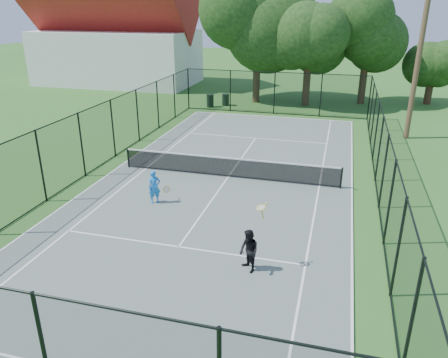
% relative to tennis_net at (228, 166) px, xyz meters
% --- Properties ---
extents(ground, '(120.00, 120.00, 0.00)m').
position_rel_tennis_net_xyz_m(ground, '(0.00, 0.00, -0.58)').
color(ground, '#306221').
extents(tennis_court, '(11.00, 24.00, 0.06)m').
position_rel_tennis_net_xyz_m(tennis_court, '(0.00, 0.00, -0.55)').
color(tennis_court, slate).
rests_on(tennis_court, ground).
extents(tennis_net, '(10.08, 0.08, 0.95)m').
position_rel_tennis_net_xyz_m(tennis_net, '(0.00, 0.00, 0.00)').
color(tennis_net, black).
rests_on(tennis_net, tennis_court).
extents(fence, '(13.10, 26.10, 3.00)m').
position_rel_tennis_net_xyz_m(fence, '(0.00, 0.00, 0.92)').
color(fence, black).
rests_on(fence, ground).
extents(tree_near_left, '(7.73, 7.73, 10.08)m').
position_rel_tennis_net_xyz_m(tree_near_left, '(-2.05, 16.71, 5.62)').
color(tree_near_left, '#332114').
rests_on(tree_near_left, ground).
extents(tree_near_mid, '(5.87, 5.87, 7.68)m').
position_rel_tennis_net_xyz_m(tree_near_mid, '(1.93, 16.56, 4.15)').
color(tree_near_mid, '#332114').
rests_on(tree_near_mid, ground).
extents(tree_near_right, '(5.99, 5.99, 8.27)m').
position_rel_tennis_net_xyz_m(tree_near_right, '(6.15, 18.32, 4.67)').
color(tree_near_right, '#332114').
rests_on(tree_near_right, ground).
extents(tree_far_right, '(3.80, 3.80, 5.03)m').
position_rel_tennis_net_xyz_m(tree_far_right, '(11.27, 19.60, 2.52)').
color(tree_far_right, '#332114').
rests_on(tree_far_right, ground).
extents(building, '(15.30, 8.15, 11.87)m').
position_rel_tennis_net_xyz_m(building, '(-17.00, 22.00, 4.35)').
color(building, silver).
rests_on(building, ground).
extents(trash_bin_left, '(0.58, 0.58, 0.97)m').
position_rel_tennis_net_xyz_m(trash_bin_left, '(-5.09, 13.94, -0.09)').
color(trash_bin_left, black).
rests_on(trash_bin_left, ground).
extents(trash_bin_right, '(0.58, 0.58, 0.89)m').
position_rel_tennis_net_xyz_m(trash_bin_right, '(-4.09, 14.78, -0.13)').
color(trash_bin_right, black).
rests_on(trash_bin_right, ground).
extents(utility_pole, '(1.40, 0.30, 8.75)m').
position_rel_tennis_net_xyz_m(utility_pole, '(8.59, 9.00, 3.86)').
color(utility_pole, '#4C3823').
rests_on(utility_pole, ground).
extents(player_blue, '(0.88, 0.56, 1.34)m').
position_rel_tennis_net_xyz_m(player_blue, '(-2.13, -3.40, 0.15)').
color(player_blue, blue).
rests_on(player_blue, tennis_court).
extents(player_black, '(0.83, 0.94, 2.05)m').
position_rel_tennis_net_xyz_m(player_black, '(2.49, -7.12, 0.15)').
color(player_black, black).
rests_on(player_black, tennis_court).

